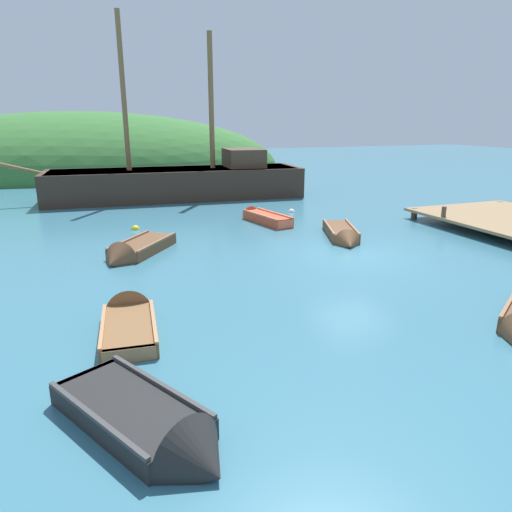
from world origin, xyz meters
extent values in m
plane|color=teal|center=(0.00, 0.00, 0.00)|extent=(120.00, 120.00, 0.00)
cylinder|color=brown|center=(6.12, 4.38, -0.05)|extent=(0.28, 0.28, 1.09)
cylinder|color=brown|center=(11.54, 4.38, -0.05)|extent=(0.28, 0.28, 1.09)
cylinder|color=brown|center=(6.02, 2.36, 0.72)|extent=(0.20, 0.20, 0.45)
ellipsoid|color=#387033|center=(-8.47, 31.98, 0.00)|extent=(37.25, 19.59, 10.67)
cube|color=#38281E|center=(-3.36, 14.42, 0.48)|extent=(15.23, 5.12, 2.57)
cube|color=#997A51|center=(-3.36, 14.42, 1.72)|extent=(14.60, 4.76, 0.10)
cylinder|color=olive|center=(-12.02, 15.10, 2.07)|extent=(2.96, 0.43, 0.97)
cylinder|color=olive|center=(-6.05, 14.63, 6.01)|extent=(0.28, 0.28, 8.48)
cylinder|color=olive|center=(-1.13, 14.24, 5.58)|extent=(0.30, 0.30, 7.63)
cube|color=#4C3828|center=(0.81, 14.08, 2.32)|extent=(2.41, 2.93, 1.10)
cube|color=black|center=(-8.32, -6.77, 0.12)|extent=(2.39, 3.00, 0.47)
cone|color=black|center=(-7.52, -8.27, 0.12)|extent=(1.38, 1.16, 1.20)
cube|color=#3B3B3B|center=(-8.93, -5.61, 0.19)|extent=(1.06, 0.64, 0.33)
cube|color=#3B3B3B|center=(-8.09, -7.19, 0.29)|extent=(1.11, 0.70, 0.05)
cube|color=#3B3B3B|center=(-8.54, -6.35, 0.29)|extent=(1.11, 0.70, 0.05)
cube|color=#3B3B3B|center=(-8.84, -7.04, 0.38)|extent=(1.32, 2.40, 0.07)
cube|color=#3B3B3B|center=(-7.79, -6.49, 0.38)|extent=(1.32, 2.40, 0.07)
cube|color=#8E6242|center=(0.90, -5.67, 0.37)|extent=(2.46, 1.62, 0.07)
cube|color=brown|center=(1.04, 2.66, 0.12)|extent=(1.96, 3.03, 0.47)
cone|color=brown|center=(0.42, 1.00, 0.12)|extent=(1.17, 1.00, 0.99)
cube|color=#8E6242|center=(1.52, 3.95, 0.19)|extent=(0.92, 0.44, 0.33)
cube|color=#8E6242|center=(0.87, 2.20, 0.29)|extent=(0.96, 0.50, 0.05)
cube|color=#8E6242|center=(1.21, 3.13, 0.29)|extent=(0.96, 0.50, 0.05)
cube|color=#8E6242|center=(0.59, 2.83, 0.38)|extent=(1.04, 2.64, 0.07)
cube|color=#8E6242|center=(1.49, 2.50, 0.38)|extent=(1.04, 2.64, 0.07)
cube|color=brown|center=(-6.83, 3.15, 0.12)|extent=(2.69, 3.00, 0.47)
cone|color=brown|center=(-7.90, 1.75, 0.12)|extent=(1.36, 1.27, 1.18)
cube|color=#8E6242|center=(-6.01, 4.23, 0.19)|extent=(0.96, 0.77, 0.33)
cube|color=#8E6242|center=(-7.13, 2.75, 0.29)|extent=(1.02, 0.83, 0.05)
cube|color=#8E6242|center=(-6.53, 3.54, 0.29)|extent=(1.02, 0.83, 0.05)
cube|color=#8E6242|center=(-7.29, 3.50, 0.38)|extent=(1.74, 2.25, 0.07)
cube|color=#8E6242|center=(-6.37, 2.80, 0.38)|extent=(1.74, 2.25, 0.07)
cube|color=brown|center=(-8.02, -3.74, 0.09)|extent=(1.37, 2.45, 0.42)
cone|color=brown|center=(-7.88, -2.26, 0.09)|extent=(1.15, 0.71, 1.10)
cube|color=#AE7B4F|center=(-8.13, -4.86, 0.15)|extent=(1.05, 0.22, 0.29)
cube|color=#AE7B4F|center=(-7.98, -3.33, 0.24)|extent=(1.07, 0.28, 0.05)
cube|color=#AE7B4F|center=(-8.06, -4.14, 0.24)|extent=(1.07, 0.28, 0.05)
cube|color=#AE7B4F|center=(-7.49, -3.79, 0.33)|extent=(0.30, 2.30, 0.07)
cube|color=#AE7B4F|center=(-8.56, -3.68, 0.33)|extent=(0.30, 2.30, 0.07)
cube|color=#C64C2D|center=(-0.86, 5.97, 0.14)|extent=(1.47, 3.02, 0.51)
cone|color=#C64C2D|center=(-1.23, 7.73, 0.14)|extent=(0.98, 0.87, 0.86)
cube|color=#FF6E48|center=(-0.58, 4.60, 0.21)|extent=(0.82, 0.28, 0.36)
cube|color=#FF6E48|center=(-0.96, 6.46, 0.33)|extent=(0.85, 0.35, 0.05)
cube|color=#FF6E48|center=(-0.76, 5.47, 0.33)|extent=(0.85, 0.35, 0.05)
cube|color=#FF6E48|center=(-0.46, 6.05, 0.42)|extent=(0.66, 2.79, 0.07)
cube|color=#FF6E48|center=(-1.26, 5.88, 0.42)|extent=(0.66, 2.79, 0.07)
sphere|color=yellow|center=(-6.71, 6.77, 0.00)|extent=(0.36, 0.36, 0.36)
sphere|color=white|center=(1.28, 7.94, 0.00)|extent=(0.35, 0.35, 0.35)
camera|label=1|loc=(-8.64, -13.28, 4.56)|focal=32.23mm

